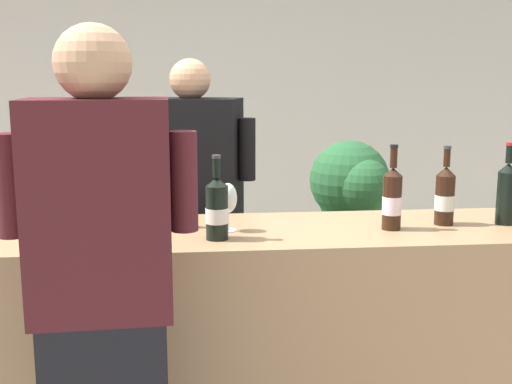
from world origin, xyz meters
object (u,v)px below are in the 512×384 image
Objects in this scene: wine_bottle_1 at (102,203)px; wine_bottle_2 at (157,196)px; wine_bottle_4 at (507,192)px; person_server at (193,241)px; wine_bottle_0 at (445,196)px; wine_bottle_3 at (217,209)px; potted_shrub at (347,212)px; person_guest at (105,334)px; wine_glass at (228,200)px; wine_bottle_5 at (392,199)px.

wine_bottle_1 reaches higher than wine_bottle_2.
wine_bottle_4 is 1.44m from person_server.
person_server is at bearing 150.17° from wine_bottle_0.
wine_bottle_1 is 0.21m from wine_bottle_2.
wine_bottle_1 is at bearing 179.73° from wine_bottle_0.
wine_bottle_0 is 1.02× the size of wine_bottle_3.
person_server is 1.01m from potted_shrub.
person_guest is (-1.53, -0.62, -0.28)m from wine_bottle_4.
wine_bottle_3 is at bearing -111.44° from wine_glass.
wine_bottle_1 is 0.19× the size of person_guest.
wine_bottle_3 is 0.18× the size of person_guest.
wine_bottle_2 is at bearing 172.20° from wine_bottle_5.
wine_bottle_4 is 1.67m from person_guest.
wine_bottle_5 is 0.20× the size of person_server.
wine_bottle_5 is (-0.49, -0.04, -0.01)m from wine_bottle_4.
wine_bottle_4 is at bearing -0.84° from wine_bottle_1.
wine_bottle_1 is (-1.36, 0.01, -0.00)m from wine_bottle_0.
person_server reaches higher than wine_bottle_3.
wine_bottle_2 is (0.21, 0.06, 0.01)m from wine_bottle_1.
wine_bottle_4 is 0.49m from wine_bottle_5.
wine_bottle_3 is 0.13m from wine_glass.
wine_bottle_0 is 0.96× the size of wine_bottle_1.
wine_bottle_2 is at bearing 16.54° from wine_bottle_1.
wine_bottle_1 is 0.27× the size of potted_shrub.
wine_bottle_2 reaches higher than wine_bottle_3.
person_server is at bearing -151.13° from potted_shrub.
wine_bottle_0 is at bearing 1.44° from wine_glass.
person_guest is at bearing -102.08° from person_server.
person_guest is 2.05m from potted_shrub.
person_guest reaches higher than wine_bottle_3.
wine_bottle_2 is at bearing -104.99° from person_server.
wine_bottle_1 reaches higher than wine_bottle_3.
wine_bottle_2 is 1.41m from wine_bottle_4.
wine_bottle_1 is 1.65m from potted_shrub.
wine_bottle_1 is at bearing 97.29° from person_guest.
person_server reaches higher than wine_bottle_5.
person_guest reaches higher than potted_shrub.
wine_bottle_0 is 0.18× the size of person_guest.
potted_shrub is at bearing 44.46° from wine_bottle_2.
potted_shrub is at bearing 56.18° from person_guest.
wine_glass is (-0.64, 0.04, 0.00)m from wine_bottle_5.
wine_bottle_0 is 0.96× the size of wine_bottle_5.
wine_bottle_4 is (1.40, -0.08, 0.01)m from wine_bottle_2.
person_guest is (-0.35, -0.49, -0.27)m from wine_bottle_3.
wine_bottle_1 reaches higher than potted_shrub.
person_server is at bearing 77.92° from person_guest.
wine_bottle_1 is at bearing 179.16° from wine_bottle_4.
person_guest is (-1.04, -0.58, -0.27)m from wine_bottle_5.
wine_bottle_0 is 0.88m from wine_glass.
wine_bottle_4 is (1.61, -0.02, 0.02)m from wine_bottle_1.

